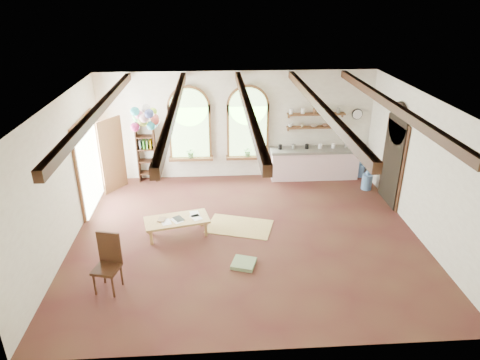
{
  "coord_description": "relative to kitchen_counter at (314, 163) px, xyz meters",
  "views": [
    {
      "loc": [
        -0.71,
        -8.61,
        5.36
      ],
      "look_at": [
        -0.11,
        0.6,
        1.16
      ],
      "focal_mm": 32.0,
      "sensor_mm": 36.0,
      "label": 1
    }
  ],
  "objects": [
    {
      "name": "shelf_cup_b",
      "position": [
        -0.4,
        0.18,
        1.14
      ],
      "size": [
        0.1,
        0.1,
        0.09
      ],
      "primitive_type": "imported",
      "color": "beige",
      "rests_on": "wall_shelf_lower"
    },
    {
      "name": "ceiling_beams",
      "position": [
        -2.3,
        -3.2,
        2.62
      ],
      "size": [
        6.2,
        6.8,
        0.18
      ],
      "primitive_type": null,
      "color": "#3D1D13",
      "rests_on": "ceiling"
    },
    {
      "name": "potted_plant_right",
      "position": [
        -2.0,
        0.12,
        0.37
      ],
      "size": [
        0.27,
        0.23,
        0.3
      ],
      "primitive_type": "imported",
      "color": "#598C4C",
      "rests_on": "window_right"
    },
    {
      "name": "shelf_vase",
      "position": [
        0.65,
        0.18,
        1.19
      ],
      "size": [
        0.18,
        0.18,
        0.19
      ],
      "primitive_type": "imported",
      "color": "slate",
      "rests_on": "wall_shelf_lower"
    },
    {
      "name": "floor",
      "position": [
        -2.3,
        -3.2,
        -0.48
      ],
      "size": [
        8.0,
        8.0,
        0.0
      ],
      "primitive_type": "plane",
      "color": "#513021",
      "rests_on": "ground"
    },
    {
      "name": "water_jug_a",
      "position": [
        1.45,
        0.0,
        -0.25
      ],
      "size": [
        0.27,
        0.27,
        0.52
      ],
      "color": "#5782BB",
      "rests_on": "floor"
    },
    {
      "name": "wall_clock",
      "position": [
        1.25,
        0.25,
        1.42
      ],
      "size": [
        0.32,
        0.04,
        0.32
      ],
      "primitive_type": "cylinder",
      "rotation": [
        1.57,
        0.0,
        0.0
      ],
      "color": "black",
      "rests_on": "wall_back"
    },
    {
      "name": "floor_cushion",
      "position": [
        -2.45,
        -4.38,
        -0.44
      ],
      "size": [
        0.59,
        0.59,
        0.08
      ],
      "primitive_type": "cube",
      "rotation": [
        0.0,
        0.0,
        -0.32
      ],
      "color": "gray",
      "rests_on": "floor"
    },
    {
      "name": "right_doorway",
      "position": [
        1.65,
        -1.7,
        0.62
      ],
      "size": [
        0.1,
        1.3,
        2.4
      ],
      "primitive_type": "cube",
      "color": "black",
      "rests_on": "floor"
    },
    {
      "name": "wall_shelf_lower",
      "position": [
        0.0,
        0.18,
        1.07
      ],
      "size": [
        1.7,
        0.24,
        0.04
      ],
      "primitive_type": "cube",
      "color": "brown",
      "rests_on": "wall_back"
    },
    {
      "name": "water_jug_b",
      "position": [
        1.36,
        -0.9,
        -0.23
      ],
      "size": [
        0.3,
        0.3,
        0.58
      ],
      "color": "#5782BB",
      "rests_on": "floor"
    },
    {
      "name": "shelf_cup_a",
      "position": [
        -0.75,
        0.18,
        1.14
      ],
      "size": [
        0.12,
        0.1,
        0.1
      ],
      "primitive_type": "imported",
      "color": "white",
      "rests_on": "wall_shelf_lower"
    },
    {
      "name": "potted_plant_left",
      "position": [
        -3.7,
        0.12,
        0.37
      ],
      "size": [
        0.27,
        0.23,
        0.3
      ],
      "primitive_type": "imported",
      "color": "#598C4C",
      "rests_on": "window_left"
    },
    {
      "name": "table_book",
      "position": [
        -4.35,
        -3.06,
        -0.05
      ],
      "size": [
        0.22,
        0.28,
        0.02
      ],
      "primitive_type": "imported",
      "rotation": [
        0.0,
        0.0,
        -0.18
      ],
      "color": "olive",
      "rests_on": "coffee_table"
    },
    {
      "name": "coffee_table",
      "position": [
        -3.92,
        -3.07,
        -0.11
      ],
      "size": [
        1.59,
        1.0,
        0.42
      ],
      "color": "tan",
      "rests_on": "floor"
    },
    {
      "name": "tablet",
      "position": [
        -3.88,
        -3.06,
        -0.05
      ],
      "size": [
        0.31,
        0.33,
        0.01
      ],
      "primitive_type": "cube",
      "rotation": [
        0.0,
        0.0,
        0.57
      ],
      "color": "black",
      "rests_on": "coffee_table"
    },
    {
      "name": "left_doorway",
      "position": [
        -6.25,
        -1.4,
        0.67
      ],
      "size": [
        0.1,
        1.9,
        2.5
      ],
      "primitive_type": "cube",
      "color": "brown",
      "rests_on": "floor"
    },
    {
      "name": "side_chair",
      "position": [
        -5.09,
        -4.97,
        -0.14
      ],
      "size": [
        0.56,
        0.56,
        1.16
      ],
      "color": "#3D1D13",
      "rests_on": "floor"
    },
    {
      "name": "balloon_cluster",
      "position": [
        -4.71,
        -1.28,
        1.86
      ],
      "size": [
        0.73,
        0.81,
        1.14
      ],
      "color": "white",
      "rests_on": "floor"
    },
    {
      "name": "kitchen_counter",
      "position": [
        0.0,
        0.0,
        0.0
      ],
      "size": [
        2.68,
        0.62,
        0.94
      ],
      "color": "beige",
      "rests_on": "floor"
    },
    {
      "name": "shelf_bowl_b",
      "position": [
        0.3,
        0.18,
        1.12
      ],
      "size": [
        0.2,
        0.2,
        0.06
      ],
      "primitive_type": "imported",
      "color": "#8C664C",
      "rests_on": "wall_shelf_lower"
    },
    {
      "name": "shelf_bowl_a",
      "position": [
        -0.05,
        0.18,
        1.12
      ],
      "size": [
        0.22,
        0.22,
        0.05
      ],
      "primitive_type": "imported",
      "color": "beige",
      "rests_on": "wall_shelf_lower"
    },
    {
      "name": "wall_shelf_upper",
      "position": [
        0.0,
        0.18,
        1.47
      ],
      "size": [
        1.7,
        0.24,
        0.04
      ],
      "primitive_type": "cube",
      "color": "brown",
      "rests_on": "wall_back"
    },
    {
      "name": "bookshelf",
      "position": [
        -5.0,
        0.12,
        0.42
      ],
      "size": [
        0.53,
        0.32,
        1.8
      ],
      "color": "#3D1D13",
      "rests_on": "floor"
    },
    {
      "name": "floor_mat",
      "position": [
        -2.44,
        -2.8,
        -0.47
      ],
      "size": [
        1.74,
        1.35,
        0.02
      ],
      "primitive_type": "cube",
      "rotation": [
        0.0,
        0.0,
        -0.29
      ],
      "color": "#D8BA6C",
      "rests_on": "floor"
    },
    {
      "name": "window_left",
      "position": [
        -3.7,
        0.23,
        1.16
      ],
      "size": [
        1.3,
        0.28,
        2.2
      ],
      "color": "brown",
      "rests_on": "floor"
    },
    {
      "name": "window_right",
      "position": [
        -2.0,
        0.23,
        1.16
      ],
      "size": [
        1.3,
        0.28,
        2.2
      ],
      "color": "brown",
      "rests_on": "floor"
    }
  ]
}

